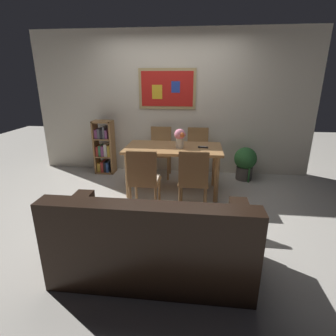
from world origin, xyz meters
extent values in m
plane|color=#B7B2A8|center=(0.00, 0.00, 0.00)|extent=(12.00, 12.00, 0.00)
cube|color=beige|center=(0.00, 1.55, 1.30)|extent=(5.20, 0.10, 2.60)
cube|color=tan|center=(-0.08, 1.48, 1.58)|extent=(1.05, 0.02, 0.72)
cube|color=red|center=(-0.08, 1.47, 1.58)|extent=(0.95, 0.01, 0.62)
cube|color=gold|center=(-0.26, 1.46, 1.53)|extent=(0.19, 0.00, 0.25)
cube|color=#263FA5|center=(0.08, 1.46, 1.61)|extent=(0.16, 0.00, 0.20)
cube|color=#9E7042|center=(0.14, 0.49, 0.73)|extent=(1.50, 0.81, 0.04)
cylinder|color=#9E7042|center=(-0.53, 0.16, 0.35)|extent=(0.07, 0.07, 0.71)
cylinder|color=#9E7042|center=(0.81, 0.16, 0.35)|extent=(0.07, 0.07, 0.71)
cylinder|color=#9E7042|center=(-0.53, 0.81, 0.35)|extent=(0.07, 0.07, 0.71)
cylinder|color=#9E7042|center=(0.81, 0.81, 0.35)|extent=(0.07, 0.07, 0.71)
cube|color=#9E7042|center=(-0.18, 1.15, 0.44)|extent=(0.40, 0.40, 0.03)
cube|color=#C6B299|center=(-0.18, 1.15, 0.47)|extent=(0.36, 0.36, 0.03)
cylinder|color=#9E7042|center=(-0.01, 1.32, 0.21)|extent=(0.04, 0.04, 0.42)
cylinder|color=#9E7042|center=(-0.35, 1.32, 0.21)|extent=(0.04, 0.04, 0.42)
cylinder|color=#9E7042|center=(-0.01, 0.98, 0.21)|extent=(0.04, 0.04, 0.42)
cylinder|color=#9E7042|center=(-0.35, 0.98, 0.21)|extent=(0.04, 0.04, 0.42)
cube|color=#9E7042|center=(-0.18, 1.33, 0.68)|extent=(0.38, 0.04, 0.46)
cube|color=#9E7042|center=(-0.18, 1.33, 0.88)|extent=(0.38, 0.05, 0.06)
cube|color=#9E7042|center=(0.51, 1.14, 0.44)|extent=(0.40, 0.40, 0.03)
cube|color=#C6B299|center=(0.51, 1.14, 0.47)|extent=(0.36, 0.36, 0.03)
cylinder|color=#9E7042|center=(0.68, 1.31, 0.21)|extent=(0.04, 0.04, 0.42)
cylinder|color=#9E7042|center=(0.34, 1.31, 0.21)|extent=(0.04, 0.04, 0.42)
cylinder|color=#9E7042|center=(0.68, 0.97, 0.21)|extent=(0.04, 0.04, 0.42)
cylinder|color=#9E7042|center=(0.34, 0.97, 0.21)|extent=(0.04, 0.04, 0.42)
cube|color=#9E7042|center=(0.51, 1.32, 0.68)|extent=(0.38, 0.04, 0.46)
cube|color=#9E7042|center=(0.51, 1.32, 0.88)|extent=(0.38, 0.05, 0.06)
cube|color=#9E7042|center=(-0.19, -0.21, 0.44)|extent=(0.40, 0.40, 0.03)
cube|color=#C6B299|center=(-0.19, -0.21, 0.47)|extent=(0.36, 0.36, 0.03)
cylinder|color=#9E7042|center=(-0.36, -0.38, 0.21)|extent=(0.04, 0.04, 0.42)
cylinder|color=#9E7042|center=(-0.02, -0.38, 0.21)|extent=(0.04, 0.04, 0.42)
cylinder|color=#9E7042|center=(-0.36, -0.04, 0.21)|extent=(0.04, 0.04, 0.42)
cylinder|color=#9E7042|center=(-0.02, -0.04, 0.21)|extent=(0.04, 0.04, 0.42)
cube|color=#9E7042|center=(-0.19, -0.39, 0.68)|extent=(0.38, 0.04, 0.46)
cube|color=#9E7042|center=(-0.19, -0.39, 0.88)|extent=(0.38, 0.05, 0.06)
cube|color=#9E7042|center=(0.47, -0.16, 0.44)|extent=(0.40, 0.40, 0.03)
cube|color=#C6B299|center=(0.47, -0.16, 0.47)|extent=(0.36, 0.36, 0.03)
cylinder|color=#9E7042|center=(0.30, -0.33, 0.21)|extent=(0.04, 0.04, 0.42)
cylinder|color=#9E7042|center=(0.64, -0.33, 0.21)|extent=(0.04, 0.04, 0.42)
cylinder|color=#9E7042|center=(0.30, 0.01, 0.21)|extent=(0.04, 0.04, 0.42)
cylinder|color=#9E7042|center=(0.64, 0.01, 0.21)|extent=(0.04, 0.04, 0.42)
cube|color=#9E7042|center=(0.47, -0.34, 0.68)|extent=(0.38, 0.04, 0.46)
cube|color=#9E7042|center=(0.47, -0.34, 0.88)|extent=(0.38, 0.05, 0.06)
cube|color=black|center=(0.13, -1.38, 0.20)|extent=(1.80, 0.84, 0.40)
cube|color=black|center=(0.13, -1.70, 0.62)|extent=(1.80, 0.20, 0.44)
cube|color=black|center=(-0.68, -1.38, 0.51)|extent=(0.18, 0.80, 0.22)
cube|color=black|center=(0.94, -1.38, 0.51)|extent=(0.18, 0.80, 0.22)
cube|color=maroon|center=(-0.32, -1.56, 0.56)|extent=(0.32, 0.16, 0.33)
cube|color=#334C72|center=(0.13, -1.56, 0.56)|extent=(0.32, 0.16, 0.33)
cube|color=#9E7042|center=(-1.43, 1.25, 0.51)|extent=(0.03, 0.28, 1.02)
cube|color=#9E7042|center=(-1.10, 1.25, 0.51)|extent=(0.03, 0.28, 1.02)
cube|color=#9E7042|center=(-1.27, 1.25, 0.01)|extent=(0.36, 0.28, 0.03)
cube|color=#9E7042|center=(-1.27, 1.25, 1.00)|extent=(0.36, 0.28, 0.03)
cube|color=#9E7042|center=(-1.27, 1.25, 0.34)|extent=(0.30, 0.28, 0.02)
cube|color=#9E7042|center=(-1.27, 1.25, 0.68)|extent=(0.30, 0.28, 0.02)
cube|color=gold|center=(-1.38, 1.25, 0.12)|extent=(0.06, 0.22, 0.17)
cube|color=#B2332D|center=(-1.31, 1.25, 0.13)|extent=(0.05, 0.22, 0.20)
cube|color=black|center=(-1.26, 1.25, 0.13)|extent=(0.04, 0.22, 0.20)
cube|color=#2D4C8C|center=(-1.21, 1.25, 0.12)|extent=(0.05, 0.22, 0.19)
cube|color=#B2332D|center=(-1.39, 1.25, 0.44)|extent=(0.04, 0.22, 0.18)
cube|color=#337247|center=(-1.34, 1.25, 0.45)|extent=(0.04, 0.22, 0.20)
cube|color=#7F3F72|center=(-1.28, 1.25, 0.45)|extent=(0.06, 0.22, 0.19)
cube|color=beige|center=(-1.22, 1.25, 0.47)|extent=(0.06, 0.22, 0.23)
cube|color=gold|center=(-1.16, 1.25, 0.45)|extent=(0.05, 0.22, 0.21)
cube|color=#7F3F72|center=(-1.38, 1.25, 0.77)|extent=(0.05, 0.22, 0.17)
cube|color=#595960|center=(-1.33, 1.25, 0.78)|extent=(0.04, 0.22, 0.18)
cube|color=black|center=(-1.28, 1.25, 0.77)|extent=(0.05, 0.22, 0.17)
cube|color=#595960|center=(-1.23, 1.25, 0.80)|extent=(0.04, 0.22, 0.23)
cube|color=#7F3F72|center=(-1.18, 1.25, 0.77)|extent=(0.05, 0.22, 0.16)
cylinder|color=#4C4742|center=(1.38, 1.17, 0.12)|extent=(0.29, 0.29, 0.24)
cylinder|color=#332319|center=(1.38, 1.17, 0.23)|extent=(0.26, 0.26, 0.02)
sphere|color=#2D6B33|center=(1.38, 1.17, 0.40)|extent=(0.40, 0.40, 0.40)
cylinder|color=#2D6B33|center=(1.44, 1.02, 0.13)|extent=(0.03, 0.03, 0.30)
cylinder|color=#2D6B33|center=(1.51, 1.26, 0.16)|extent=(0.03, 0.03, 0.25)
cylinder|color=beige|center=(0.24, 0.44, 0.83)|extent=(0.12, 0.12, 0.15)
sphere|color=pink|center=(0.24, 0.44, 0.96)|extent=(0.17, 0.17, 0.17)
sphere|color=silver|center=(0.20, 0.50, 0.96)|extent=(0.06, 0.06, 0.06)
sphere|color=#D86633|center=(0.27, 0.38, 0.97)|extent=(0.08, 0.08, 0.08)
sphere|color=pink|center=(0.30, 0.46, 0.95)|extent=(0.06, 0.06, 0.06)
cube|color=black|center=(0.60, 0.48, 0.76)|extent=(0.16, 0.06, 0.02)
cube|color=gray|center=(0.60, 0.48, 0.77)|extent=(0.10, 0.04, 0.00)
camera|label=1|loc=(0.51, -3.53, 1.78)|focal=28.37mm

